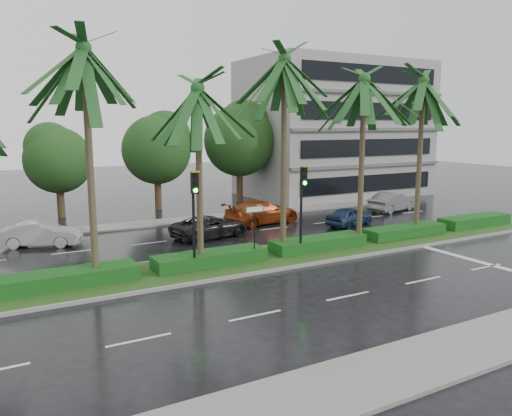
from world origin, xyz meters
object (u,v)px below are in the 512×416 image
car_darkgrey (210,227)px  car_red (262,212)px  car_grey (392,202)px  car_white (41,234)px  car_blue (350,216)px  signal_median_left (194,206)px  street_sign (255,220)px

car_darkgrey → car_red: car_red is taller
car_grey → car_red: bearing=72.6°
car_white → car_blue: car_white is taller
car_white → car_grey: car_grey is taller
car_darkgrey → signal_median_left: bearing=139.1°
street_sign → car_blue: size_ratio=0.72×
car_blue → street_sign: bearing=101.7°
car_white → car_blue: (17.82, -3.76, -0.06)m
car_blue → car_darkgrey: bearing=67.0°
car_white → street_sign: bearing=-113.8°
car_darkgrey → car_blue: (9.13, -1.28, -0.03)m
street_sign → car_grey: street_sign is taller
car_red → car_grey: bearing=-100.8°
car_darkgrey → car_white: bearing=62.1°
signal_median_left → car_darkgrey: signal_median_left is taller
signal_median_left → street_sign: bearing=3.5°
car_grey → street_sign: bearing=101.6°
street_sign → car_white: (-8.19, 8.63, -1.46)m
car_white → signal_median_left: bearing=-126.8°
car_white → car_darkgrey: (8.69, -2.48, -0.02)m
signal_median_left → car_white: size_ratio=1.08×
signal_median_left → car_white: (-5.19, 8.81, -2.33)m
signal_median_left → car_grey: bearing=22.3°
signal_median_left → car_grey: signal_median_left is taller
signal_median_left → street_sign: (3.00, 0.18, -0.87)m
street_sign → car_white: bearing=133.5°
signal_median_left → car_darkgrey: (3.50, 6.33, -2.36)m
signal_median_left → car_grey: size_ratio=1.00×
street_sign → car_red: bearing=58.1°
car_darkgrey → car_grey: 15.50m
car_white → car_red: 13.33m
car_blue → car_grey: car_grey is taller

